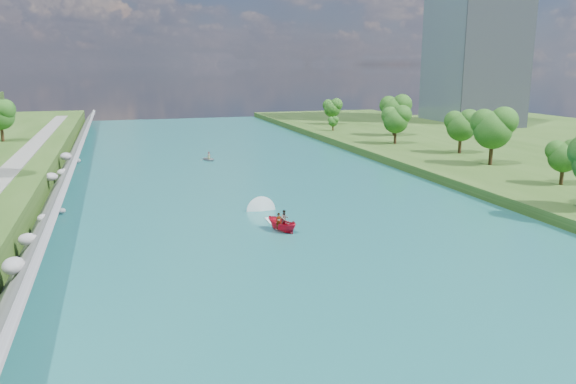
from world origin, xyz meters
name	(u,v)px	position (x,y,z in m)	size (l,w,h in m)	color
ground	(319,249)	(0.00, 0.00, 0.00)	(260.00, 260.00, 0.00)	#2D5119
river_water	(266,202)	(0.00, 20.00, 0.05)	(55.00, 240.00, 0.10)	#185D5A
berm_east	(573,175)	(49.50, 20.00, 0.75)	(44.00, 240.00, 1.50)	#2D5119
riprap_bank	(52,204)	(-25.86, 19.38, 1.81)	(4.20, 236.00, 4.05)	slate
office_tower	(477,20)	(82.50, 95.00, 30.00)	(22.00, 22.00, 60.00)	gray
trees_east	(497,138)	(38.92, 25.24, 6.33)	(16.44, 141.65, 11.01)	#164E15
motorboat	(278,221)	(-1.84, 8.14, 0.78)	(3.60, 18.92, 2.15)	red
raft	(209,158)	(-2.00, 54.10, 0.48)	(3.36, 3.90, 1.62)	#919399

